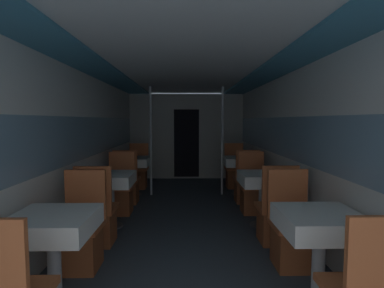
# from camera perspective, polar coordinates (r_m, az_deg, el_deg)

# --- Properties ---
(wall_left) EXTENTS (0.05, 8.43, 2.16)m
(wall_left) POSITION_cam_1_polar(r_m,az_deg,el_deg) (4.58, -19.66, -0.65)
(wall_left) COLOR silver
(wall_left) RESTS_ON ground_plane
(wall_right) EXTENTS (0.05, 8.43, 2.16)m
(wall_right) POSITION_cam_1_polar(r_m,az_deg,el_deg) (4.59, 17.64, -0.60)
(wall_right) COLOR silver
(wall_right) RESTS_ON ground_plane
(ceiling_panel) EXTENTS (2.94, 8.43, 0.07)m
(ceiling_panel) POSITION_cam_1_polar(r_m,az_deg,el_deg) (4.39, -1.02, 13.81)
(ceiling_panel) COLOR silver
(ceiling_panel) RESTS_ON wall_left
(bulkhead_far) EXTENTS (2.88, 0.09, 2.16)m
(bulkhead_far) POSITION_cam_1_polar(r_m,az_deg,el_deg) (7.68, -1.06, 1.40)
(bulkhead_far) COLOR #A8A8A3
(bulkhead_far) RESTS_ON ground_plane
(dining_table_left_0) EXTENTS (0.63, 0.63, 0.75)m
(dining_table_left_0) POSITION_cam_1_polar(r_m,az_deg,el_deg) (2.71, -24.95, -14.42)
(dining_table_left_0) COLOR #4C4C51
(dining_table_left_0) RESTS_ON ground_plane
(chair_left_far_0) EXTENTS (0.42, 0.42, 0.98)m
(chair_left_far_0) POSITION_cam_1_polar(r_m,az_deg,el_deg) (3.36, -20.35, -16.66)
(chair_left_far_0) COLOR brown
(chair_left_far_0) RESTS_ON ground_plane
(dining_table_left_1) EXTENTS (0.63, 0.63, 0.75)m
(dining_table_left_1) POSITION_cam_1_polar(r_m,az_deg,el_deg) (4.36, -15.31, -7.01)
(dining_table_left_1) COLOR #4C4C51
(dining_table_left_1) RESTS_ON ground_plane
(chair_left_near_1) EXTENTS (0.42, 0.42, 0.98)m
(chair_left_near_1) POSITION_cam_1_polar(r_m,az_deg,el_deg) (3.88, -17.48, -13.70)
(chair_left_near_1) COLOR brown
(chair_left_near_1) RESTS_ON ground_plane
(chair_left_far_1) EXTENTS (0.42, 0.42, 0.98)m
(chair_left_far_1) POSITION_cam_1_polar(r_m,az_deg,el_deg) (5.02, -13.49, -9.41)
(chair_left_far_1) COLOR brown
(chair_left_far_1) RESTS_ON ground_plane
(dining_table_left_2) EXTENTS (0.63, 0.63, 0.75)m
(dining_table_left_2) POSITION_cam_1_polar(r_m,az_deg,el_deg) (6.10, -11.17, -3.66)
(dining_table_left_2) COLOR #4C4C51
(dining_table_left_2) RESTS_ON ground_plane
(chair_left_near_2) EXTENTS (0.42, 0.42, 0.98)m
(chair_left_near_2) POSITION_cam_1_polar(r_m,az_deg,el_deg) (5.57, -12.22, -8.00)
(chair_left_near_2) COLOR brown
(chair_left_near_2) RESTS_ON ground_plane
(chair_left_far_2) EXTENTS (0.42, 0.42, 0.98)m
(chair_left_far_2) POSITION_cam_1_polar(r_m,az_deg,el_deg) (6.75, -10.21, -5.76)
(chair_left_far_2) COLOR brown
(chair_left_far_2) RESTS_ON ground_plane
(support_pole_left_2) EXTENTS (0.04, 0.04, 2.16)m
(support_pole_left_2) POSITION_cam_1_polar(r_m,az_deg,el_deg) (6.00, -7.86, 0.53)
(support_pole_left_2) COLOR silver
(support_pole_left_2) RESTS_ON ground_plane
(dining_table_right_0) EXTENTS (0.63, 0.63, 0.75)m
(dining_table_right_0) POSITION_cam_1_polar(r_m,az_deg,el_deg) (2.72, 23.14, -14.30)
(dining_table_right_0) COLOR #4C4C51
(dining_table_right_0) RESTS_ON ground_plane
(chair_right_far_0) EXTENTS (0.42, 0.42, 0.98)m
(chair_right_far_0) POSITION_cam_1_polar(r_m,az_deg,el_deg) (3.37, 18.48, -16.56)
(chair_right_far_0) COLOR brown
(chair_right_far_0) RESTS_ON ground_plane
(dining_table_right_1) EXTENTS (0.63, 0.63, 0.75)m
(dining_table_right_1) POSITION_cam_1_polar(r_m,az_deg,el_deg) (4.37, 13.33, -6.95)
(dining_table_right_1) COLOR #4C4C51
(dining_table_right_1) RESTS_ON ground_plane
(chair_right_near_1) EXTENTS (0.42, 0.42, 0.98)m
(chair_right_near_1) POSITION_cam_1_polar(r_m,az_deg,el_deg) (3.88, 15.56, -13.63)
(chair_right_near_1) COLOR brown
(chair_right_near_1) RESTS_ON ground_plane
(chair_right_far_1) EXTENTS (0.42, 0.42, 0.98)m
(chair_right_far_1) POSITION_cam_1_polar(r_m,az_deg,el_deg) (5.02, 11.49, -9.36)
(chair_right_far_1) COLOR brown
(chair_right_far_1) RESTS_ON ground_plane
(dining_table_right_2) EXTENTS (0.63, 0.63, 0.75)m
(dining_table_right_2) POSITION_cam_1_polar(r_m,az_deg,el_deg) (6.10, 9.10, -3.63)
(dining_table_right_2) COLOR #4C4C51
(dining_table_right_2) RESTS_ON ground_plane
(chair_right_near_2) EXTENTS (0.42, 0.42, 0.98)m
(chair_right_near_2) POSITION_cam_1_polar(r_m,az_deg,el_deg) (5.57, 10.19, -7.96)
(chair_right_near_2) COLOR brown
(chair_right_near_2) RESTS_ON ground_plane
(chair_right_far_2) EXTENTS (0.42, 0.42, 0.98)m
(chair_right_far_2) POSITION_cam_1_polar(r_m,az_deg,el_deg) (6.75, 8.14, -5.73)
(chair_right_far_2) COLOR brown
(chair_right_far_2) RESTS_ON ground_plane
(support_pole_right_2) EXTENTS (0.04, 0.04, 2.16)m
(support_pole_right_2) POSITION_cam_1_polar(r_m,az_deg,el_deg) (6.00, 5.78, 0.55)
(support_pole_right_2) COLOR silver
(support_pole_right_2) RESTS_ON ground_plane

